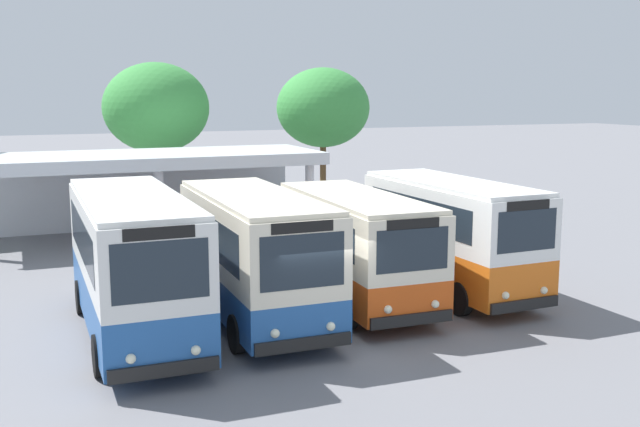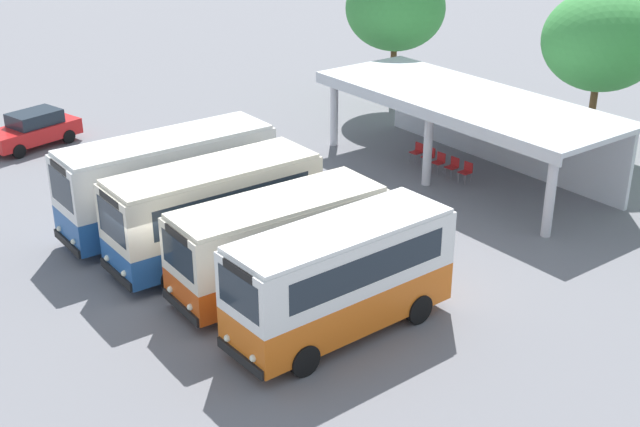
% 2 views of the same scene
% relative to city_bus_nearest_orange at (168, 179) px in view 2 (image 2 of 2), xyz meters
% --- Properties ---
extents(ground_plane, '(180.00, 180.00, 0.00)m').
position_rel_city_bus_nearest_orange_xyz_m(ground_plane, '(3.75, -2.51, -1.90)').
color(ground_plane, slate).
extents(city_bus_nearest_orange, '(2.42, 7.83, 3.46)m').
position_rel_city_bus_nearest_orange_xyz_m(city_bus_nearest_orange, '(0.00, 0.00, 0.00)').
color(city_bus_nearest_orange, black).
rests_on(city_bus_nearest_orange, ground).
extents(city_bus_second_in_row, '(2.48, 7.25, 3.30)m').
position_rel_city_bus_nearest_orange_xyz_m(city_bus_second_in_row, '(3.05, 0.08, -0.08)').
color(city_bus_second_in_row, black).
rests_on(city_bus_second_in_row, ground).
extents(city_bus_middle_cream, '(2.53, 6.94, 3.06)m').
position_rel_city_bus_nearest_orange_xyz_m(city_bus_middle_cream, '(6.10, 0.54, -0.20)').
color(city_bus_middle_cream, black).
rests_on(city_bus_middle_cream, ground).
extents(city_bus_fourth_amber, '(2.44, 6.91, 3.30)m').
position_rel_city_bus_nearest_orange_xyz_m(city_bus_fourth_amber, '(9.16, 0.52, -0.08)').
color(city_bus_fourth_amber, black).
rests_on(city_bus_fourth_amber, ground).
extents(parked_car_flank, '(2.72, 4.50, 1.62)m').
position_rel_city_bus_nearest_orange_xyz_m(parked_car_flank, '(-11.79, -0.79, -1.08)').
color(parked_car_flank, black).
rests_on(parked_car_flank, ground).
extents(terminal_canopy, '(13.52, 5.11, 3.40)m').
position_rel_city_bus_nearest_orange_xyz_m(terminal_canopy, '(2.47, 12.93, 0.71)').
color(terminal_canopy, silver).
rests_on(terminal_canopy, ground).
extents(waiting_chair_end_by_column, '(0.46, 0.46, 0.86)m').
position_rel_city_bus_nearest_orange_xyz_m(waiting_chair_end_by_column, '(0.32, 11.81, -1.38)').
color(waiting_chair_end_by_column, slate).
rests_on(waiting_chair_end_by_column, ground).
extents(waiting_chair_second_from_end, '(0.46, 0.46, 0.86)m').
position_rel_city_bus_nearest_orange_xyz_m(waiting_chair_second_from_end, '(1.07, 11.81, -1.38)').
color(waiting_chair_second_from_end, slate).
rests_on(waiting_chair_second_from_end, ground).
extents(waiting_chair_middle_seat, '(0.46, 0.46, 0.86)m').
position_rel_city_bus_nearest_orange_xyz_m(waiting_chair_middle_seat, '(1.81, 11.68, -1.38)').
color(waiting_chair_middle_seat, slate).
rests_on(waiting_chair_middle_seat, ground).
extents(waiting_chair_fourth_seat, '(0.46, 0.46, 0.86)m').
position_rel_city_bus_nearest_orange_xyz_m(waiting_chair_fourth_seat, '(2.55, 11.74, -1.38)').
color(waiting_chair_fourth_seat, slate).
rests_on(waiting_chair_fourth_seat, ground).
extents(waiting_chair_fifth_seat, '(0.46, 0.46, 0.86)m').
position_rel_city_bus_nearest_orange_xyz_m(waiting_chair_fifth_seat, '(3.30, 11.76, -1.38)').
color(waiting_chair_fifth_seat, slate).
rests_on(waiting_chair_fifth_seat, ground).
extents(roadside_tree_behind_canopy, '(5.10, 5.10, 7.21)m').
position_rel_city_bus_nearest_orange_xyz_m(roadside_tree_behind_canopy, '(3.98, 18.87, 3.13)').
color(roadside_tree_behind_canopy, brown).
rests_on(roadside_tree_behind_canopy, ground).
extents(roadside_tree_west_of_canopy, '(5.05, 5.05, 7.33)m').
position_rel_city_bus_nearest_orange_xyz_m(roadside_tree_west_of_canopy, '(-6.56, 16.47, 3.27)').
color(roadside_tree_west_of_canopy, brown).
rests_on(roadside_tree_west_of_canopy, ground).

